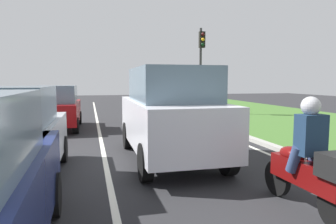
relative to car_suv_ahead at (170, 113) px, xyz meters
The scene contains 11 objects.
ground_plane 5.95m from the car_suv_ahead, 98.66° to the left, with size 60.00×60.00×0.00m, color #262628.
lane_line_center 6.09m from the car_suv_ahead, 105.31° to the left, with size 0.12×32.00×0.01m, color silver.
lane_line_right_edge 6.48m from the car_suv_ahead, 64.75° to the left, with size 0.12×32.00×0.01m, color silver.
grass_verge_right 9.63m from the car_suv_ahead, 37.13° to the left, with size 9.00×48.00×0.06m, color #3D6628.
curb_right 6.70m from the car_suv_ahead, 60.83° to the left, with size 0.24×48.00×0.12m, color #9E9B93.
car_suv_ahead is the anchor object (origin of this frame).
car_sedan_left_lane 3.58m from the car_suv_ahead, 162.60° to the right, with size 1.87×4.32×1.86m.
car_hatchback_far 6.60m from the car_suv_ahead, 118.80° to the left, with size 1.77×3.72×1.78m.
motorcycle 3.77m from the car_suv_ahead, 71.04° to the right, with size 0.41×1.90×1.01m.
rider_person 3.67m from the car_suv_ahead, 70.82° to the right, with size 0.51×0.41×1.16m.
traffic_light_near_right 10.67m from the car_suv_ahead, 65.34° to the left, with size 0.32×0.50×4.97m.
Camera 1 is at (-1.03, 0.98, 1.96)m, focal length 32.72 mm.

